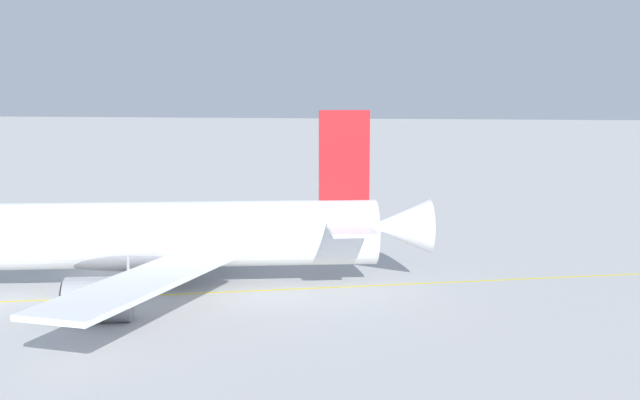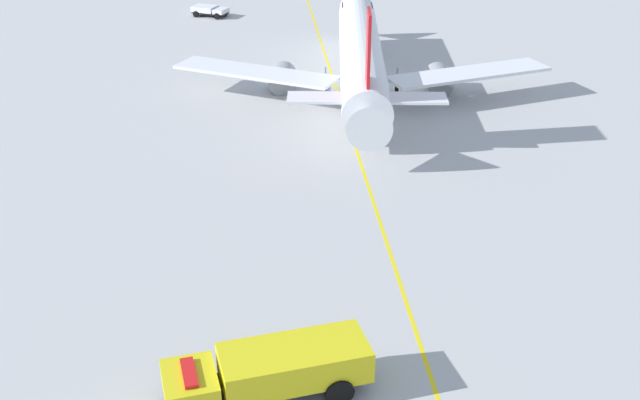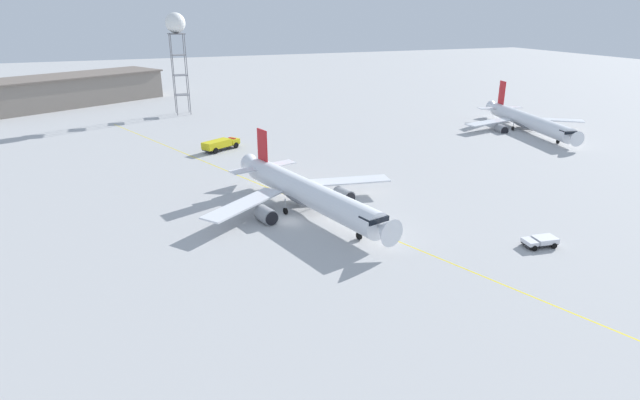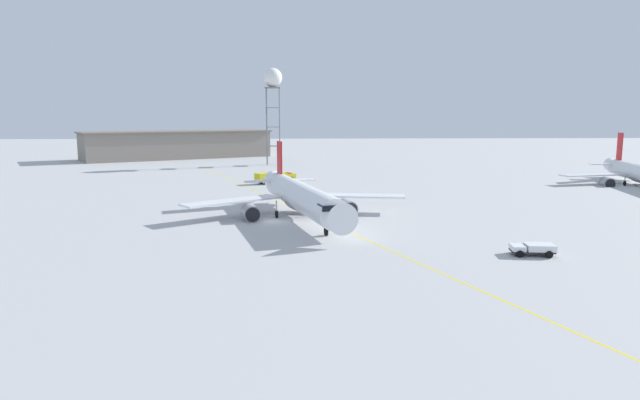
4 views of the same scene
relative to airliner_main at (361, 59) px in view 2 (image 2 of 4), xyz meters
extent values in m
plane|color=#B2B2B2|center=(4.07, 2.83, -3.14)|extent=(600.00, 600.00, 0.00)
cylinder|color=white|center=(-0.12, 0.49, 0.23)|extent=(12.24, 33.51, 4.11)
cone|color=white|center=(-4.55, 17.90, 0.23)|extent=(4.52, 3.87, 3.91)
cone|color=white|center=(4.37, -17.22, 0.53)|extent=(4.37, 4.74, 3.50)
cube|color=black|center=(-4.00, 15.76, 1.15)|extent=(3.98, 3.19, 0.70)
ellipsoid|color=gray|center=(0.29, -1.14, -0.90)|extent=(6.56, 12.61, 2.26)
cube|color=red|center=(3.51, -13.81, 5.11)|extent=(1.02, 3.16, 5.65)
cube|color=white|center=(0.04, -14.69, 1.05)|extent=(5.99, 3.88, 0.20)
cube|color=white|center=(6.98, -12.93, 1.05)|extent=(5.99, 3.88, 0.20)
cube|color=white|center=(-8.97, -5.23, -0.49)|extent=(16.23, 6.08, 0.28)
cube|color=white|center=(10.38, -0.32, -0.49)|extent=(14.86, 12.55, 0.28)
cylinder|color=gray|center=(-7.33, -2.04, -2.00)|extent=(3.30, 4.00, 2.52)
cylinder|color=black|center=(-7.77, -0.30, -2.00)|extent=(2.11, 0.67, 2.14)
cylinder|color=gray|center=(7.41, 1.71, -2.00)|extent=(3.30, 4.00, 2.52)
cylinder|color=black|center=(6.97, 3.45, -2.00)|extent=(2.11, 0.67, 2.14)
cylinder|color=#9EA0A5|center=(-3.26, 12.83, -1.54)|extent=(0.20, 0.20, 2.10)
cylinder|color=black|center=(-3.26, 12.83, -2.59)|extent=(0.56, 1.14, 1.10)
cylinder|color=#9EA0A5|center=(-3.06, -1.99, -1.54)|extent=(0.20, 0.20, 2.10)
cylinder|color=black|center=(-3.06, -1.99, -2.59)|extent=(0.56, 1.14, 1.10)
cylinder|color=#9EA0A5|center=(3.64, -0.29, -1.54)|extent=(0.20, 0.20, 2.10)
cylinder|color=black|center=(3.64, -0.29, -2.59)|extent=(0.56, 1.14, 1.10)
cube|color=#232326|center=(5.44, -44.29, -2.34)|extent=(9.42, 7.01, 0.20)
cube|color=yellow|center=(2.39, -46.12, -1.64)|extent=(3.55, 3.72, 1.20)
cube|color=black|center=(1.45, -46.69, -1.46)|extent=(1.32, 2.13, 0.67)
cube|color=yellow|center=(6.55, -43.62, -1.44)|extent=(7.41, 6.05, 1.60)
cube|color=red|center=(2.39, -46.12, -0.94)|extent=(1.56, 2.05, 0.16)
cylinder|color=black|center=(1.84, -44.76, -2.44)|extent=(1.34, 0.96, 1.40)
cylinder|color=black|center=(8.79, -43.97, -2.44)|extent=(1.34, 0.96, 1.40)
cylinder|color=black|center=(7.30, -41.48, -2.44)|extent=(1.34, 0.96, 1.40)
cube|color=#232326|center=(-25.79, 24.01, -2.64)|extent=(4.86, 2.48, 0.20)
cube|color=white|center=(-24.17, 23.82, -2.27)|extent=(1.66, 2.44, 0.55)
cube|color=black|center=(-23.57, 23.75, -2.18)|extent=(0.30, 1.92, 0.31)
cube|color=white|center=(-26.58, 24.10, -2.19)|extent=(3.31, 2.63, 0.70)
cylinder|color=black|center=(-24.03, 24.96, -2.74)|extent=(0.83, 0.37, 0.80)
cylinder|color=black|center=(-24.30, 22.68, -2.74)|extent=(0.83, 0.37, 0.80)
cylinder|color=black|center=(-27.14, 25.32, -2.74)|extent=(0.83, 0.37, 0.80)
cylinder|color=black|center=(-27.40, 23.04, -2.74)|extent=(0.83, 0.37, 0.80)
cube|color=yellow|center=(-4.34, 5.03, -3.14)|extent=(66.07, 178.41, 0.01)
camera|label=1|loc=(-49.20, -21.17, 9.26)|focal=47.71mm
camera|label=2|loc=(15.15, -70.66, 21.53)|focal=43.16mm
camera|label=3|loc=(26.49, 74.09, 28.03)|focal=29.08mm
camera|label=4|loc=(0.48, 83.28, 12.32)|focal=31.08mm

